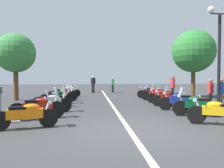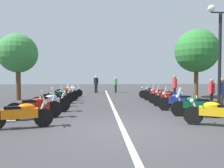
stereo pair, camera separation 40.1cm
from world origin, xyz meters
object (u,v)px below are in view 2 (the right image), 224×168
motorcycle_left_row_0 (21,114)px  motorcycle_right_row_6 (152,93)px  traffic_cone_0 (204,104)px  bystander_3 (175,86)px  motorcycle_left_row_6 (64,93)px  bystander_2 (222,92)px  motorcycle_left_row_2 (48,102)px  motorcycle_left_row_7 (70,91)px  motorcycle_left_row_5 (63,94)px  bystander_4 (96,83)px  motorcycle_right_row_4 (165,96)px  bystander_0 (116,84)px  roadside_tree_1 (18,54)px  motorcycle_right_row_1 (196,105)px  motorcycle_left_row_1 (36,107)px  street_lamp_twin_globe (220,40)px  bystander_1 (212,91)px  motorcycle_right_row_0 (217,113)px  motorcycle_left_row_3 (51,99)px  roadside_tree_0 (197,51)px  motorcycle_right_row_2 (180,101)px  motorcycle_right_row_3 (170,98)px  motorcycle_right_row_5 (158,94)px

motorcycle_left_row_0 → motorcycle_right_row_6: size_ratio=1.05×
traffic_cone_0 → bystander_3: bearing=0.1°
motorcycle_left_row_0 → motorcycle_left_row_6: (8.74, 0.10, -0.00)m
motorcycle_left_row_6 → bystander_2: (-5.84, -8.54, 0.48)m
motorcycle_left_row_2 → motorcycle_left_row_7: motorcycle_left_row_2 is taller
motorcycle_left_row_0 → motorcycle_left_row_5: (7.31, -0.05, 0.01)m
traffic_cone_0 → bystander_4: 12.45m
motorcycle_left_row_6 → motorcycle_left_row_7: size_ratio=0.94×
motorcycle_right_row_4 → bystander_2: 3.48m
motorcycle_left_row_7 → bystander_0: size_ratio=1.29×
traffic_cone_0 → roadside_tree_1: roadside_tree_1 is taller
motorcycle_right_row_1 → motorcycle_right_row_6: 7.27m
motorcycle_left_row_1 → bystander_0: size_ratio=1.26×
roadside_tree_1 → bystander_3: bearing=-93.7°
street_lamp_twin_globe → bystander_1: 2.71m
street_lamp_twin_globe → bystander_4: street_lamp_twin_globe is taller
motorcycle_right_row_0 → motorcycle_right_row_6: 8.94m
motorcycle_left_row_6 → bystander_1: bystander_1 is taller
bystander_1 → motorcycle_left_row_2: bearing=-139.7°
bystander_2 → motorcycle_right_row_1: bearing=74.2°
motorcycle_left_row_3 → bystander_2: bystander_2 is taller
bystander_3 → bystander_0: bearing=130.0°
motorcycle_right_row_6 → roadside_tree_1: (-0.48, 9.72, 2.84)m
bystander_0 → bystander_1: bystander_0 is taller
motorcycle_left_row_7 → roadside_tree_1: (-2.01, 3.33, 2.84)m
roadside_tree_0 → motorcycle_left_row_5: bearing=99.1°
roadside_tree_0 → bystander_3: bearing=121.3°
motorcycle_right_row_2 → bystander_4: (11.52, 4.22, 0.57)m
motorcycle_left_row_1 → motorcycle_right_row_6: 9.75m
motorcycle_right_row_3 → motorcycle_right_row_6: size_ratio=1.04×
motorcycle_left_row_5 → bystander_2: (-4.41, -8.40, 0.47)m
bystander_4 → motorcycle_right_row_4: bearing=54.4°
motorcycle_left_row_5 → motorcycle_right_row_4: size_ratio=0.98×
motorcycle_right_row_2 → traffic_cone_0: (0.47, -1.46, -0.18)m
motorcycle_left_row_7 → motorcycle_right_row_5: (-2.99, -6.44, 0.03)m
bystander_0 → motorcycle_left_row_3: bearing=51.0°
motorcycle_right_row_0 → bystander_4: (14.63, 4.25, 0.58)m
motorcycle_left_row_5 → bystander_0: 8.58m
bystander_0 → roadside_tree_0: bearing=118.1°
motorcycle_right_row_5 → bystander_1: bystander_1 is taller
motorcycle_left_row_0 → roadside_tree_0: (8.91, -10.02, 3.18)m
motorcycle_left_row_7 → motorcycle_right_row_2: 9.68m
roadside_tree_0 → bystander_0: bearing=44.6°
motorcycle_right_row_0 → bystander_1: size_ratio=1.30×
motorcycle_left_row_5 → bystander_2: bystander_2 is taller
motorcycle_left_row_2 → traffic_cone_0: bearing=-13.9°
roadside_tree_1 → motorcycle_right_row_6: bearing=-87.1°
motorcycle_right_row_6 → bystander_3: bearing=158.4°
motorcycle_right_row_0 → bystander_4: bearing=-48.1°
motorcycle_left_row_7 → motorcycle_left_row_1: bearing=-105.8°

